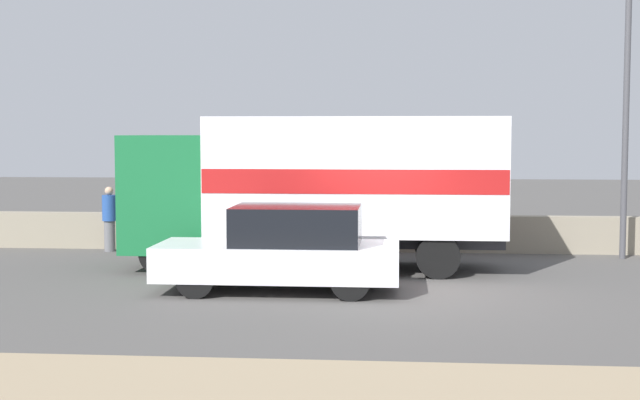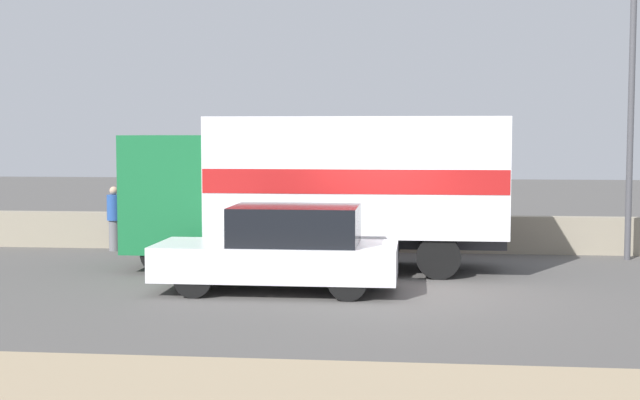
{
  "view_description": "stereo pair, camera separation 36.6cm",
  "coord_description": "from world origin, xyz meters",
  "px_view_note": "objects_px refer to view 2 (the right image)",
  "views": [
    {
      "loc": [
        0.42,
        -15.87,
        2.87
      ],
      "look_at": [
        -1.07,
        1.31,
        1.56
      ],
      "focal_mm": 50.0,
      "sensor_mm": 36.0,
      "label": 1
    },
    {
      "loc": [
        0.79,
        -15.83,
        2.87
      ],
      "look_at": [
        -1.07,
        1.31,
        1.56
      ],
      "focal_mm": 50.0,
      "sensor_mm": 36.0,
      "label": 2
    }
  ],
  "objects_px": {
    "box_truck": "(323,183)",
    "street_lamp": "(632,76)",
    "car_hatchback": "(283,250)",
    "pedestrian": "(114,217)"
  },
  "relations": [
    {
      "from": "box_truck",
      "to": "street_lamp",
      "type": "bearing_deg",
      "value": -162.78
    },
    {
      "from": "car_hatchback",
      "to": "pedestrian",
      "type": "xyz_separation_m",
      "value": [
        -4.91,
        5.13,
        0.05
      ]
    },
    {
      "from": "car_hatchback",
      "to": "pedestrian",
      "type": "distance_m",
      "value": 7.1
    },
    {
      "from": "box_truck",
      "to": "pedestrian",
      "type": "xyz_separation_m",
      "value": [
        -5.35,
        2.32,
        -1.01
      ]
    },
    {
      "from": "box_truck",
      "to": "pedestrian",
      "type": "relative_size",
      "value": 4.98
    },
    {
      "from": "street_lamp",
      "to": "pedestrian",
      "type": "distance_m",
      "value": 12.51
    },
    {
      "from": "street_lamp",
      "to": "box_truck",
      "type": "relative_size",
      "value": 0.92
    },
    {
      "from": "street_lamp",
      "to": "box_truck",
      "type": "xyz_separation_m",
      "value": [
        -6.71,
        -2.08,
        -2.31
      ]
    },
    {
      "from": "pedestrian",
      "to": "car_hatchback",
      "type": "bearing_deg",
      "value": -46.21
    },
    {
      "from": "street_lamp",
      "to": "pedestrian",
      "type": "height_order",
      "value": "street_lamp"
    }
  ]
}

